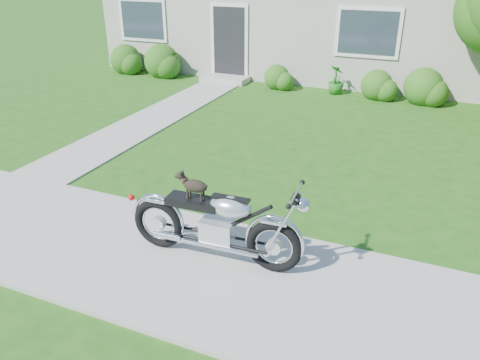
% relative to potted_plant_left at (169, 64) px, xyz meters
% --- Properties ---
extents(ground, '(80.00, 80.00, 0.00)m').
position_rel_potted_plant_left_xyz_m(ground, '(3.37, -8.55, -0.40)').
color(ground, '#235114').
rests_on(ground, ground).
extents(sidewalk, '(24.00, 2.20, 0.04)m').
position_rel_potted_plant_left_xyz_m(sidewalk, '(3.37, -8.55, -0.38)').
color(sidewalk, '#9E9B93').
rests_on(sidewalk, ground).
extents(walkway, '(1.20, 8.00, 0.03)m').
position_rel_potted_plant_left_xyz_m(walkway, '(1.87, -3.55, -0.38)').
color(walkway, '#9E9B93').
rests_on(walkway, ground).
extents(shrub_row, '(10.04, 1.07, 1.07)m').
position_rel_potted_plant_left_xyz_m(shrub_row, '(2.50, -0.05, 0.01)').
color(shrub_row, '#2D5D18').
rests_on(shrub_row, ground).
extents(potted_plant_left, '(0.91, 0.87, 0.79)m').
position_rel_potted_plant_left_xyz_m(potted_plant_left, '(0.00, 0.00, 0.00)').
color(potted_plant_left, '#2D5A18').
rests_on(potted_plant_left, ground).
extents(potted_plant_right, '(0.61, 0.61, 0.78)m').
position_rel_potted_plant_left_xyz_m(potted_plant_right, '(5.24, 0.00, -0.01)').
color(potted_plant_right, '#226A1D').
rests_on(potted_plant_right, ground).
extents(motorcycle_with_dog, '(2.22, 0.60, 1.10)m').
position_rel_potted_plant_left_xyz_m(motorcycle_with_dog, '(5.67, -8.35, 0.14)').
color(motorcycle_with_dog, black).
rests_on(motorcycle_with_dog, sidewalk).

